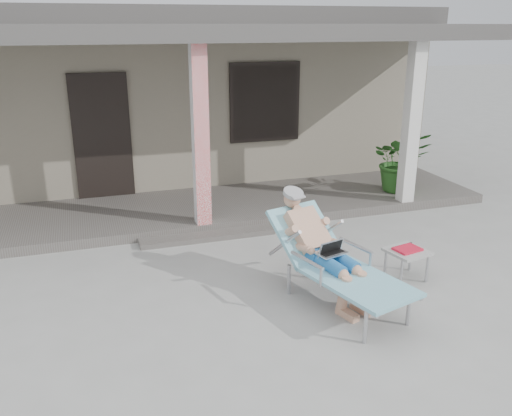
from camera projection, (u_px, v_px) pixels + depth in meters
name	position (u px, v px, depth m)	size (l,w,h in m)	color
ground	(244.00, 295.00, 6.32)	(60.00, 60.00, 0.00)	#9E9E99
house	(157.00, 89.00, 11.62)	(10.40, 5.40, 3.30)	gray
porch_deck	(192.00, 210.00, 8.99)	(10.00, 2.00, 0.15)	#605B56
porch_overhang	(186.00, 39.00, 8.07)	(10.00, 2.30, 2.85)	silver
porch_step	(208.00, 236.00, 7.97)	(2.00, 0.30, 0.07)	#605B56
lounger	(329.00, 236.00, 6.03)	(1.19, 1.98, 1.25)	#B7B7BC
side_table	(407.00, 253.00, 6.65)	(0.53, 0.53, 0.40)	#A2A29D
potted_palm	(400.00, 161.00, 9.59)	(1.00, 0.86, 1.11)	#26591E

